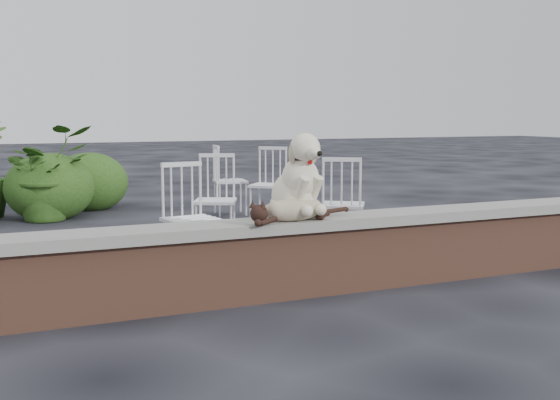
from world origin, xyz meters
name	(u,v)px	position (x,y,z in m)	size (l,w,h in m)	color
ground	(337,290)	(0.00, 0.00, 0.00)	(60.00, 60.00, 0.00)	black
brick_wall	(338,258)	(0.00, 0.00, 0.25)	(6.00, 0.30, 0.50)	brown
capstone	(338,221)	(0.00, 0.00, 0.54)	(6.20, 0.40, 0.08)	slate
dog	(294,175)	(-0.35, 0.05, 0.90)	(0.43, 0.56, 0.65)	beige
cat	(293,208)	(-0.43, -0.10, 0.67)	(1.10, 0.26, 0.19)	tan
chair_c	(343,203)	(0.83, 1.40, 0.47)	(0.56, 0.56, 0.94)	white
chair_d	(268,184)	(0.92, 3.48, 0.47)	(0.56, 0.56, 0.94)	white
chair_a	(192,218)	(-0.84, 1.06, 0.47)	(0.56, 0.56, 0.94)	white
chair_b	(215,199)	(-0.23, 2.23, 0.47)	(0.56, 0.56, 0.94)	white
chair_e	(230,180)	(0.67, 4.22, 0.47)	(0.56, 0.56, 0.94)	white
potted_plant_a	(46,173)	(-1.66, 4.68, 0.61)	(1.10, 0.95, 1.22)	#224313
shrubbery	(36,189)	(-1.77, 4.98, 0.38)	(3.24, 1.99, 0.91)	#224313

